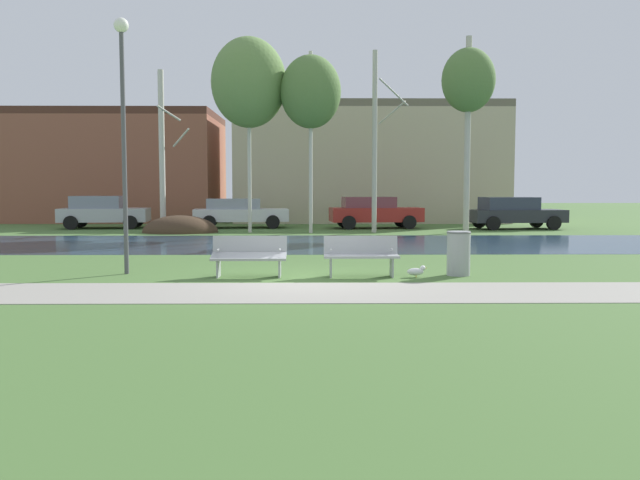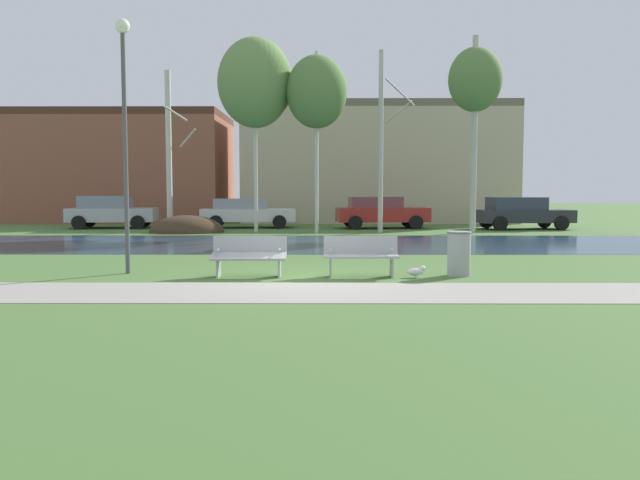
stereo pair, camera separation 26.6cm
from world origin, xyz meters
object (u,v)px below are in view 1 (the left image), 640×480
at_px(trash_bin, 459,253).
at_px(streetlamp, 123,105).
at_px(parked_wagon_fourth_dark, 513,212).
at_px(bench_right, 361,255).
at_px(parked_hatch_third_red, 374,212).
at_px(parked_van_nearest_silver, 103,211).
at_px(bench_left, 249,255).
at_px(seagull, 416,271).
at_px(parked_sedan_second_white, 239,212).

height_order(trash_bin, streetlamp, streetlamp).
relative_size(trash_bin, parked_wagon_fourth_dark, 0.22).
bearing_deg(bench_right, streetlamp, 174.17).
bearing_deg(parked_hatch_third_red, trash_bin, -89.07).
distance_m(bench_right, parked_van_nearest_silver, 20.41).
xyz_separation_m(bench_left, seagull, (3.58, -0.13, -0.34)).
bearing_deg(parked_van_nearest_silver, parked_hatch_third_red, -0.43).
distance_m(parked_sedan_second_white, parked_hatch_third_red, 6.42).
bearing_deg(seagull, parked_hatch_third_red, 87.70).
bearing_deg(parked_sedan_second_white, bench_right, -75.49).
xyz_separation_m(bench_left, parked_sedan_second_white, (-2.14, 17.54, 0.28)).
bearing_deg(parked_van_nearest_silver, streetlamp, -71.00).
distance_m(bench_right, parked_sedan_second_white, 18.12).
bearing_deg(bench_left, seagull, -2.06).
xyz_separation_m(trash_bin, seagull, (-0.97, -0.32, -0.37)).
relative_size(parked_sedan_second_white, parked_wagon_fourth_dark, 1.03).
xyz_separation_m(seagull, parked_sedan_second_white, (-5.71, 17.66, 0.62)).
relative_size(trash_bin, parked_hatch_third_red, 0.22).
bearing_deg(seagull, parked_sedan_second_white, 107.92).
relative_size(trash_bin, streetlamp, 0.17).
bearing_deg(parked_hatch_third_red, bench_left, -104.00).
relative_size(bench_right, parked_wagon_fourth_dark, 0.36).
bearing_deg(parked_wagon_fourth_dark, parked_hatch_third_red, 174.73).
xyz_separation_m(trash_bin, streetlamp, (-7.32, 0.34, 3.20)).
xyz_separation_m(bench_right, streetlamp, (-5.18, 0.53, 3.23)).
relative_size(parked_van_nearest_silver, parked_wagon_fourth_dark, 0.93).
distance_m(bench_left, bench_right, 2.40).
distance_m(parked_van_nearest_silver, parked_sedan_second_white, 6.40).
xyz_separation_m(bench_left, parked_wagon_fourth_dark, (10.71, 16.54, 0.31)).
xyz_separation_m(streetlamp, parked_van_nearest_silver, (-5.75, 16.70, -2.90)).
relative_size(bench_left, parked_wagon_fourth_dark, 0.36).
distance_m(seagull, parked_sedan_second_white, 18.58).
height_order(bench_right, seagull, bench_right).
relative_size(bench_right, parked_sedan_second_white, 0.35).
height_order(bench_right, parked_sedan_second_white, parked_sedan_second_white).
bearing_deg(bench_right, parked_wagon_fourth_dark, 63.33).
distance_m(bench_left, streetlamp, 4.29).
bearing_deg(parked_sedan_second_white, bench_left, -83.06).
height_order(streetlamp, parked_van_nearest_silver, streetlamp).
height_order(streetlamp, parked_hatch_third_red, streetlamp).
bearing_deg(parked_sedan_second_white, parked_van_nearest_silver, -177.25).
relative_size(parked_hatch_third_red, parked_wagon_fourth_dark, 0.99).
xyz_separation_m(parked_van_nearest_silver, parked_wagon_fourth_dark, (19.24, -0.69, -0.02)).
distance_m(bench_left, parked_sedan_second_white, 17.67).
height_order(bench_left, bench_right, same).
height_order(streetlamp, parked_wagon_fourth_dark, streetlamp).
xyz_separation_m(bench_left, streetlamp, (-2.77, 0.53, 3.23)).
bearing_deg(bench_right, parked_sedan_second_white, 104.51).
relative_size(trash_bin, seagull, 2.24).
height_order(bench_right, parked_wagon_fourth_dark, parked_wagon_fourth_dark).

